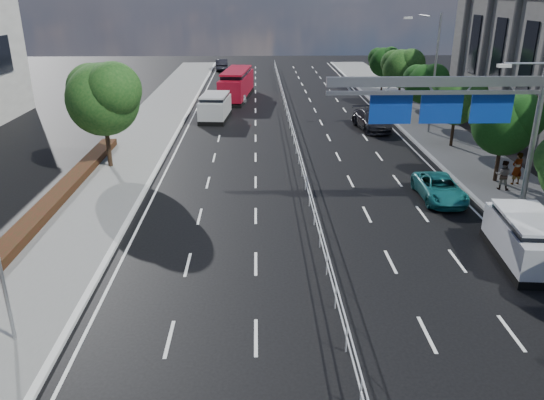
{
  "coord_description": "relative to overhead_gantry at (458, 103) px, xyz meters",
  "views": [
    {
      "loc": [
        -2.7,
        -14.35,
        10.48
      ],
      "look_at": [
        -2.1,
        6.06,
        2.4
      ],
      "focal_mm": 35.0,
      "sensor_mm": 36.0,
      "label": 1
    }
  ],
  "objects": [
    {
      "name": "near_car_silver",
      "position": [
        -11.22,
        29.65,
        -4.92
      ],
      "size": [
        1.74,
        4.05,
        1.36
      ],
      "primitive_type": "imported",
      "rotation": [
        0.0,
        0.0,
        3.11
      ],
      "color": "#B8BCC0",
      "rests_on": "ground"
    },
    {
      "name": "silver_minivan",
      "position": [
        1.56,
        -5.1,
        -4.61
      ],
      "size": [
        2.53,
        5.04,
        2.02
      ],
      "rotation": [
        0.0,
        0.0,
        -0.1
      ],
      "color": "black",
      "rests_on": "ground"
    },
    {
      "name": "far_tree_h",
      "position": [
        4.5,
        34.43,
        -2.18
      ],
      "size": [
        3.41,
        3.18,
        4.91
      ],
      "color": "black",
      "rests_on": "ground"
    },
    {
      "name": "far_tree_f",
      "position": [
        4.5,
        19.43,
        -2.12
      ],
      "size": [
        3.52,
        3.28,
        5.02
      ],
      "color": "black",
      "rests_on": "ground"
    },
    {
      "name": "near_tree_back",
      "position": [
        -18.68,
        7.92,
        -1.0
      ],
      "size": [
        4.84,
        4.51,
        6.69
      ],
      "color": "black",
      "rests_on": "ground"
    },
    {
      "name": "far_tree_g",
      "position": [
        4.51,
        26.92,
        -1.85
      ],
      "size": [
        3.96,
        3.69,
        5.45
      ],
      "color": "black",
      "rests_on": "ground"
    },
    {
      "name": "median_fence",
      "position": [
        -6.74,
        12.45,
        -5.08
      ],
      "size": [
        0.05,
        85.0,
        1.02
      ],
      "color": "silver",
      "rests_on": "ground"
    },
    {
      "name": "overhead_gantry",
      "position": [
        0.0,
        0.0,
        0.0
      ],
      "size": [
        10.24,
        0.38,
        7.45
      ],
      "color": "gray",
      "rests_on": "ground"
    },
    {
      "name": "far_tree_e",
      "position": [
        4.51,
        11.93,
        -2.05
      ],
      "size": [
        3.63,
        3.38,
        5.13
      ],
      "color": "black",
      "rests_on": "ground"
    },
    {
      "name": "near_car_dark",
      "position": [
        -14.29,
        52.27,
        -4.83
      ],
      "size": [
        1.97,
        4.81,
        1.55
      ],
      "primitive_type": "imported",
      "rotation": [
        0.0,
        0.0,
        3.21
      ],
      "color": "black",
      "rests_on": "ground"
    },
    {
      "name": "parked_car_dark",
      "position": [
        -0.16,
        17.56,
        -4.85
      ],
      "size": [
        2.74,
        5.42,
        1.51
      ],
      "primitive_type": "imported",
      "rotation": [
        0.0,
        0.0,
        0.12
      ],
      "color": "black",
      "rests_on": "ground"
    },
    {
      "name": "white_minivan",
      "position": [
        -13.04,
        21.38,
        -4.52
      ],
      "size": [
        2.67,
        5.27,
        2.21
      ],
      "rotation": [
        0.0,
        0.0,
        -0.09
      ],
      "color": "black",
      "rests_on": "ground"
    },
    {
      "name": "far_tree_d",
      "position": [
        4.51,
        4.42,
        -1.92
      ],
      "size": [
        3.85,
        3.59,
        5.34
      ],
      "color": "black",
      "rests_on": "ground"
    },
    {
      "name": "pedestrian_a",
      "position": [
        5.33,
        3.79,
        -4.51
      ],
      "size": [
        0.79,
        0.62,
        1.9
      ],
      "primitive_type": "imported",
      "rotation": [
        0.0,
        0.0,
        3.41
      ],
      "color": "gray",
      "rests_on": "sidewalk_far"
    },
    {
      "name": "streetlight_far",
      "position": [
        3.76,
        15.95,
        -0.4
      ],
      "size": [
        2.78,
        2.4,
        9.0
      ],
      "color": "gray",
      "rests_on": "ground"
    },
    {
      "name": "red_bus",
      "position": [
        -11.47,
        31.01,
        -4.06
      ],
      "size": [
        3.52,
        10.11,
        2.96
      ],
      "rotation": [
        0.0,
        0.0,
        -0.12
      ],
      "color": "black",
      "rests_on": "ground"
    },
    {
      "name": "pedestrian_b",
      "position": [
        4.2,
        3.02,
        -4.63
      ],
      "size": [
        1.01,
        0.93,
        1.67
      ],
      "primitive_type": "imported",
      "rotation": [
        0.0,
        0.0,
        2.67
      ],
      "color": "gray",
      "rests_on": "sidewalk_far"
    },
    {
      "name": "ground",
      "position": [
        -6.74,
        -10.05,
        -5.61
      ],
      "size": [
        160.0,
        160.0,
        0.0
      ],
      "primitive_type": "plane",
      "color": "black",
      "rests_on": "ground"
    },
    {
      "name": "parked_car_teal",
      "position": [
        0.34,
        1.95,
        -4.98
      ],
      "size": [
        2.13,
        4.54,
        1.25
      ],
      "primitive_type": "imported",
      "rotation": [
        0.0,
        0.0,
        -0.01
      ],
      "color": "#176669",
      "rests_on": "ground"
    },
    {
      "name": "kerb_near",
      "position": [
        -15.74,
        -10.05,
        -5.54
      ],
      "size": [
        0.25,
        140.0,
        0.15
      ],
      "primitive_type": "cube",
      "color": "silver",
      "rests_on": "ground"
    }
  ]
}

